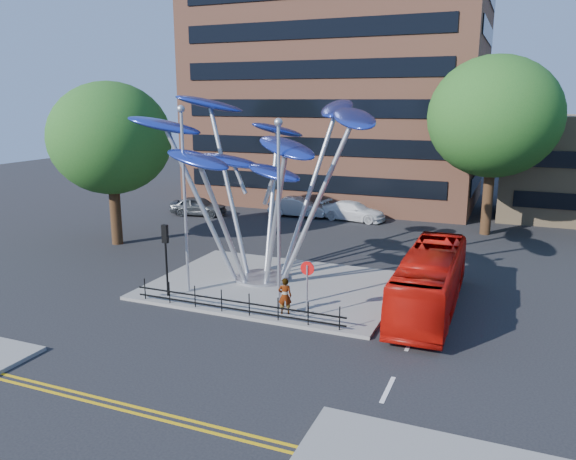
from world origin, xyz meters
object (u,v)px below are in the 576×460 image
at_px(tree_right, 494,117).
at_px(tree_left, 110,139).
at_px(street_lamp_left, 184,184).
at_px(pedestrian, 285,296).
at_px(traffic_light_island, 166,245).
at_px(no_entry_sign_island, 307,280).
at_px(red_bus, 430,281).
at_px(leaf_sculpture, 260,148).
at_px(parked_car_left, 198,206).
at_px(parked_car_right, 353,211).
at_px(street_lamp_right, 279,198).
at_px(parked_car_mid, 298,207).

bearing_deg(tree_right, tree_left, -151.39).
relative_size(street_lamp_left, pedestrian, 5.46).
distance_m(traffic_light_island, no_entry_sign_island, 7.05).
relative_size(tree_left, red_bus, 1.06).
xyz_separation_m(tree_right, tree_left, (-22.00, -12.00, -1.24)).
distance_m(tree_left, leaf_sculpture, 12.38).
distance_m(parked_car_left, parked_car_right, 12.49).
bearing_deg(tree_right, traffic_light_island, -123.69).
height_order(leaf_sculpture, no_entry_sign_island, leaf_sculpture).
distance_m(leaf_sculpture, street_lamp_right, 4.83).
bearing_deg(leaf_sculpture, red_bus, -6.06).
bearing_deg(leaf_sculpture, tree_left, 164.45).
bearing_deg(street_lamp_left, tree_right, 55.95).
bearing_deg(parked_car_left, traffic_light_island, -161.97).
relative_size(red_bus, pedestrian, 6.04).
bearing_deg(street_lamp_left, parked_car_left, 119.79).
bearing_deg(no_entry_sign_island, tree_right, 72.88).
relative_size(street_lamp_left, parked_car_right, 1.75).
height_order(leaf_sculpture, traffic_light_island, leaf_sculpture).
xyz_separation_m(tree_right, red_bus, (-1.40, -16.24, -6.68)).
relative_size(tree_right, parked_car_right, 2.41).
xyz_separation_m(no_entry_sign_island, pedestrian, (-1.01, -0.02, -0.86)).
bearing_deg(street_lamp_left, pedestrian, -10.32).
bearing_deg(tree_right, red_bus, -94.93).
bearing_deg(parked_car_right, traffic_light_island, 176.66).
relative_size(leaf_sculpture, street_lamp_left, 1.45).
relative_size(pedestrian, parked_car_right, 0.32).
xyz_separation_m(parked_car_left, parked_car_right, (12.14, 2.95, -0.04)).
height_order(street_lamp_right, red_bus, street_lamp_right).
height_order(street_lamp_right, pedestrian, street_lamp_right).
height_order(leaf_sculpture, parked_car_left, leaf_sculpture).
distance_m(tree_left, street_lamp_left, 11.60).
bearing_deg(no_entry_sign_island, street_lamp_left, 171.39).
bearing_deg(traffic_light_island, red_bus, 15.70).
bearing_deg(leaf_sculpture, street_lamp_left, -127.40).
xyz_separation_m(tree_left, street_lamp_left, (9.50, -6.50, -1.44)).
bearing_deg(pedestrian, street_lamp_right, -64.91).
relative_size(street_lamp_left, no_entry_sign_island, 3.59).
bearing_deg(street_lamp_left, no_entry_sign_island, -8.61).
bearing_deg(leaf_sculpture, tree_right, 56.69).
distance_m(red_bus, parked_car_left, 24.95).
bearing_deg(tree_right, parked_car_right, 174.74).
bearing_deg(tree_right, parked_car_mid, 177.53).
bearing_deg(tree_right, parked_car_left, -174.66).
relative_size(leaf_sculpture, red_bus, 1.31).
bearing_deg(parked_car_mid, pedestrian, -163.92).
height_order(no_entry_sign_island, pedestrian, no_entry_sign_island).
relative_size(tree_right, red_bus, 1.24).
xyz_separation_m(leaf_sculpture, parked_car_right, (0.29, 16.22, -6.14)).
relative_size(tree_right, street_lamp_left, 1.38).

